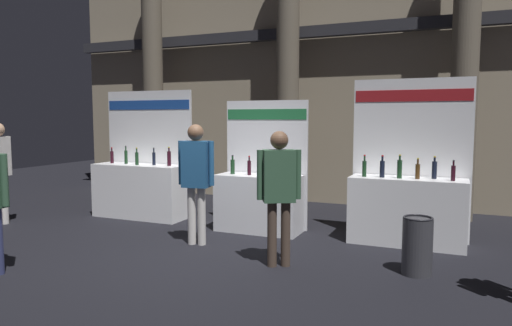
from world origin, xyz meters
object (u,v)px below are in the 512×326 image
object	(u,v)px
exhibitor_booth_2	(407,203)
exhibitor_booth_1	(260,197)
visitor_6	(196,172)
exhibitor_booth_0	(141,185)
trash_bin	(417,246)
visitor_2	(279,186)

from	to	relation	value
exhibitor_booth_2	exhibitor_booth_1	bearing A→B (deg)	-176.92
exhibitor_booth_1	visitor_6	size ratio (longest dim) A/B	1.22
exhibitor_booth_0	exhibitor_booth_1	bearing A→B (deg)	-3.06
exhibitor_booth_0	trash_bin	world-z (taller)	exhibitor_booth_0
visitor_2	visitor_6	distance (m)	1.60
exhibitor_booth_0	exhibitor_booth_1	world-z (taller)	exhibitor_booth_0
visitor_6	exhibitor_booth_0	bearing A→B (deg)	-41.30
exhibitor_booth_2	trash_bin	world-z (taller)	exhibitor_booth_2
exhibitor_booth_2	trash_bin	size ratio (longest dim) A/B	3.51
exhibitor_booth_1	exhibitor_booth_2	world-z (taller)	exhibitor_booth_2
exhibitor_booth_0	exhibitor_booth_2	bearing A→B (deg)	-0.10
exhibitor_booth_2	exhibitor_booth_0	bearing A→B (deg)	179.90
exhibitor_booth_0	visitor_6	bearing A→B (deg)	-33.21
exhibitor_booth_2	trash_bin	distance (m)	1.49
exhibitor_booth_2	visitor_2	distance (m)	2.34
exhibitor_booth_0	visitor_6	xyz separation A→B (m)	(2.01, -1.32, 0.49)
exhibitor_booth_1	visitor_6	xyz separation A→B (m)	(-0.55, -1.18, 0.53)
exhibitor_booth_1	exhibitor_booth_2	distance (m)	2.40
exhibitor_booth_0	visitor_6	distance (m)	2.46
exhibitor_booth_0	trash_bin	xyz separation A→B (m)	(5.22, -1.45, -0.26)
exhibitor_booth_1	exhibitor_booth_2	bearing A→B (deg)	3.08
exhibitor_booth_1	trash_bin	xyz separation A→B (m)	(2.65, -1.32, -0.22)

